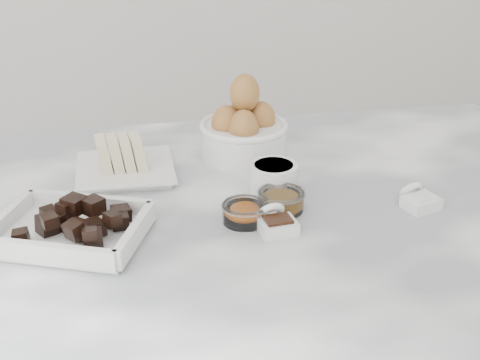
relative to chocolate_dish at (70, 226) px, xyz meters
The scene contains 9 objects.
marble_slab 0.23m from the chocolate_dish, ahead, with size 1.20×0.80×0.04m, color white.
chocolate_dish is the anchor object (origin of this frame).
butter_plate 0.22m from the chocolate_dish, 69.53° to the left, with size 0.16×0.16×0.06m.
sugar_ramekin 0.32m from the chocolate_dish, 17.92° to the left, with size 0.08×0.08×0.04m.
egg_bowl 0.38m from the chocolate_dish, 40.37° to the left, with size 0.16×0.16×0.15m.
honey_bowl 0.31m from the chocolate_dish, ahead, with size 0.07×0.07×0.03m.
zest_bowl 0.24m from the chocolate_dish, ahead, with size 0.07×0.07×0.03m.
vanilla_spoon 0.28m from the chocolate_dish, ahead, with size 0.06×0.07×0.04m.
salt_spoon 0.51m from the chocolate_dish, ahead, with size 0.06×0.07×0.04m.
Camera 1 is at (-0.14, -0.86, 1.41)m, focal length 50.00 mm.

